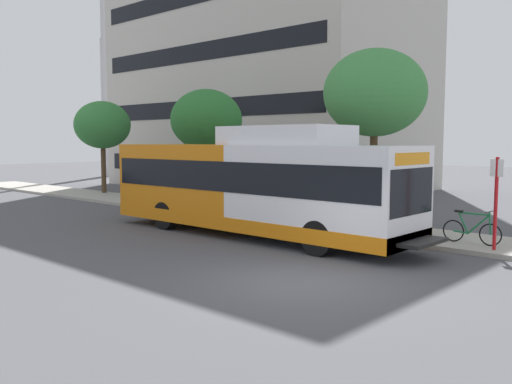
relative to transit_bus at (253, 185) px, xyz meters
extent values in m
plane|color=#4C4C51|center=(-3.69, 3.09, -1.70)|extent=(120.00, 120.00, 0.00)
cube|color=#A8A399|center=(3.31, 1.09, -1.63)|extent=(3.00, 56.00, 0.14)
cube|color=white|center=(0.00, -2.82, -0.02)|extent=(2.54, 5.80, 2.73)
cube|color=orange|center=(0.00, 2.98, -0.02)|extent=(2.54, 5.80, 2.73)
cube|color=orange|center=(0.00, 0.08, -1.16)|extent=(2.57, 11.60, 0.44)
cube|color=black|center=(0.00, 0.08, 0.35)|extent=(2.58, 11.25, 0.96)
cube|color=black|center=(0.00, -5.68, 0.15)|extent=(2.34, 0.10, 1.24)
cube|color=orange|center=(0.00, -5.69, 1.02)|extent=(1.90, 0.08, 0.32)
cube|color=white|center=(0.00, -1.37, 1.65)|extent=(2.16, 4.06, 0.60)
cube|color=black|center=(0.00, -6.07, -1.15)|extent=(1.78, 0.60, 0.10)
cylinder|color=black|center=(-1.13, -3.51, -1.20)|extent=(0.30, 1.00, 1.00)
cylinder|color=black|center=(1.13, -3.51, -1.20)|extent=(0.30, 1.00, 1.00)
cylinder|color=black|center=(-1.13, 3.27, -1.20)|extent=(0.30, 1.00, 1.00)
cylinder|color=black|center=(1.13, 3.27, -1.20)|extent=(0.30, 1.00, 1.00)
cylinder|color=red|center=(2.35, -7.05, -0.26)|extent=(0.10, 0.10, 2.60)
cube|color=white|center=(2.33, -7.05, 0.74)|extent=(0.04, 0.36, 0.48)
torus|color=black|center=(2.83, -6.77, -1.23)|extent=(0.04, 0.66, 0.66)
torus|color=black|center=(2.83, -5.67, -1.23)|extent=(0.04, 0.66, 0.66)
cylinder|color=#19723F|center=(2.83, -6.42, -0.96)|extent=(0.05, 0.64, 0.64)
cylinder|color=#19723F|center=(2.83, -5.97, -0.96)|extent=(0.05, 0.34, 0.62)
cylinder|color=#19723F|center=(2.83, -6.27, -0.66)|extent=(0.05, 0.90, 0.05)
cylinder|color=#19723F|center=(2.83, -5.90, -1.25)|extent=(0.05, 0.45, 0.08)
cylinder|color=#19723F|center=(2.83, -6.75, -0.90)|extent=(0.05, 0.10, 0.67)
cylinder|color=black|center=(2.83, -6.72, -0.56)|extent=(0.52, 0.03, 0.03)
cube|color=black|center=(2.83, -5.82, -0.62)|extent=(0.12, 0.24, 0.06)
cylinder|color=#4C3823|center=(4.44, -1.92, 0.13)|extent=(0.28, 0.28, 3.39)
ellipsoid|color=#3D8442|center=(4.44, -1.92, 3.22)|extent=(3.73, 3.73, 3.17)
cylinder|color=#4C3823|center=(3.96, 6.63, -0.18)|extent=(0.28, 0.28, 2.77)
ellipsoid|color=#286B2D|center=(3.96, 6.63, 2.45)|extent=(3.32, 3.32, 2.82)
cylinder|color=#4C3823|center=(4.32, 16.02, -0.19)|extent=(0.28, 0.28, 2.76)
ellipsoid|color=#337A38|center=(4.32, 16.02, 2.41)|extent=(3.24, 3.24, 2.76)
cube|color=black|center=(15.36, 13.19, 0.01)|extent=(12.00, 18.91, 1.10)
cube|color=black|center=(15.36, 13.19, 3.44)|extent=(12.00, 18.91, 1.10)
cube|color=black|center=(15.36, 13.19, 6.87)|extent=(12.00, 18.91, 1.10)
cube|color=black|center=(15.36, 13.19, 10.30)|extent=(12.00, 18.91, 1.10)
cylinder|color=#B7B7BC|center=(13.96, 30.78, 1.34)|extent=(1.10, 1.10, 6.08)
cylinder|color=#B7B7BC|center=(13.96, 30.78, 7.42)|extent=(0.91, 0.91, 6.08)
cylinder|color=#B7B7BC|center=(13.96, 30.78, 13.50)|extent=(0.72, 0.72, 6.08)
camera|label=1|loc=(-13.36, -12.44, 1.48)|focal=38.63mm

